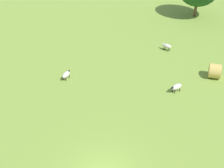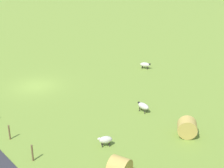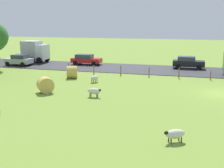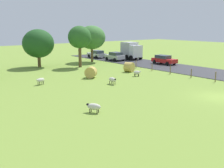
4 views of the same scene
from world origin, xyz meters
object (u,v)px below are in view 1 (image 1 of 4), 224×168
(sheep_3, at_px, (167,46))
(hay_bale_0, at_px, (215,71))
(sheep_1, at_px, (66,75))
(sheep_2, at_px, (177,87))

(sheep_3, height_order, hay_bale_0, hay_bale_0)
(sheep_1, distance_m, sheep_2, 10.56)
(sheep_3, bearing_deg, sheep_2, -36.66)
(sheep_2, relative_size, hay_bale_0, 0.87)
(sheep_3, distance_m, hay_bale_0, 6.85)
(sheep_2, bearing_deg, sheep_1, -136.35)
(sheep_2, xyz_separation_m, hay_bale_0, (0.30, 4.80, 0.18))
(sheep_2, relative_size, sheep_3, 1.04)
(hay_bale_0, bearing_deg, sheep_1, -123.29)
(sheep_1, bearing_deg, sheep_2, 43.65)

